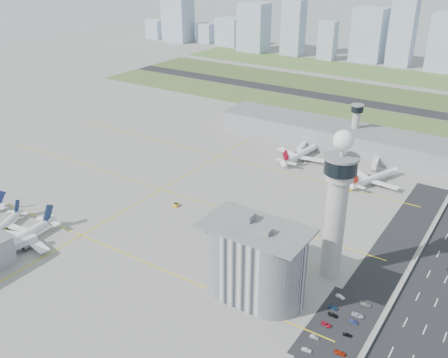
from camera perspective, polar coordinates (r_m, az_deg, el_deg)
The scene contains 51 objects.
ground at distance 246.03m, azimuth -4.52°, elevation -6.07°, with size 1000.00×1000.00×0.00m, color gray.
grass_strip_0 at distance 436.74m, azimuth 11.72°, elevation 7.73°, with size 480.00×50.00×0.08m, color #3F5327.
grass_strip_1 at distance 504.74m, azimuth 15.05°, elevation 9.74°, with size 480.00×60.00×0.08m, color #3E5427.
grass_strip_2 at distance 579.18m, azimuth 17.76°, elevation 11.34°, with size 480.00×70.00×0.08m, color #4E6F34.
runway at distance 470.02m, azimuth 13.48°, elevation 8.80°, with size 480.00×22.00×0.10m, color black.
highway at distance 208.58m, azimuth 22.35°, elevation -14.71°, with size 28.00×500.00×0.10m, color black.
barrier_left at distance 209.82m, azimuth 18.60°, elevation -13.56°, with size 0.60×500.00×1.20m, color #9E9E99.
landside_road at distance 204.38m, azimuth 14.73°, elevation -14.35°, with size 18.00×260.00×0.08m, color black.
parking_lot at distance 195.90m, azimuth 12.92°, elevation -16.14°, with size 20.00×44.00×0.10m, color black.
taxiway_line_h_0 at distance 252.36m, azimuth -16.01°, elevation -6.21°, with size 260.00×0.60×0.01m, color yellow.
taxiway_line_h_1 at distance 288.79m, azimuth -7.19°, elevation -1.18°, with size 260.00×0.60×0.01m, color yellow.
taxiway_line_h_2 at distance 332.14m, azimuth -0.54°, elevation 2.66°, with size 260.00×0.60×0.01m, color yellow.
taxiway_line_v at distance 288.79m, azimuth -7.19°, elevation -1.18°, with size 0.60×260.00×0.01m, color yellow.
control_tower at distance 204.38m, azimuth 12.80°, elevation -2.35°, with size 14.00×14.00×64.50m.
secondary_tower at distance 347.70m, azimuth 14.81°, elevation 6.16°, with size 8.60×8.60×31.90m.
admin_building at distance 197.86m, azimuth 3.53°, elevation -9.37°, with size 42.00×24.00×33.50m.
terminal_pier at distance 346.70m, azimuth 16.05°, elevation 4.03°, with size 210.00×32.00×15.80m.
airplane_near_b at distance 266.06m, azimuth -24.16°, elevation -4.66°, with size 34.31×29.16×9.61m, color white, non-canonical shape.
airplane_near_c at distance 250.61m, azimuth -22.56°, elevation -5.88°, with size 43.81×37.24×12.27m, color white, non-canonical shape.
airplane_far_a at distance 329.38m, azimuth 8.86°, elevation 3.27°, with size 42.77×36.36×11.98m, color white, non-canonical shape.
airplane_far_b at distance 305.26m, azimuth 16.90°, elevation 0.55°, with size 40.51×34.44×11.34m, color white, non-canonical shape.
jet_bridge_near_2 at distance 245.42m, azimuth -23.53°, elevation -7.66°, with size 14.00×3.00×5.70m, color silver, non-canonical shape.
jet_bridge_far_0 at distance 346.54m, azimuth 9.17°, elevation 3.81°, with size 14.00×3.00×5.70m, color silver, non-canonical shape.
jet_bridge_far_1 at distance 331.13m, azimuth 17.01°, elevation 1.96°, with size 14.00×3.00×5.70m, color silver, non-canonical shape.
tug_0 at distance 308.12m, azimuth -24.23°, elevation -1.41°, with size 2.12×3.08×1.79m, color yellow, non-canonical shape.
tug_1 at distance 266.61m, azimuth -23.28°, elevation -5.36°, with size 2.48×3.60×2.09m, color yellow, non-canonical shape.
tug_2 at distance 270.64m, azimuth -19.47°, elevation -4.23°, with size 2.27×3.30×1.92m, color #E99E04, non-canonical shape.
tug_3 at distance 269.26m, azimuth -5.52°, elevation -2.92°, with size 2.32×3.37×1.96m, color #F7AE16, non-canonical shape.
tug_4 at distance 312.26m, azimuth 12.32°, elevation 0.68°, with size 1.92×2.80×1.63m, color #DAA705, non-canonical shape.
tug_5 at distance 293.40m, azimuth 14.05°, elevation -1.13°, with size 2.26×3.29×1.91m, color gold, non-canonical shape.
car_lot_0 at distance 184.34m, azimuth 9.42°, elevation -18.70°, with size 1.43×3.56×1.21m, color white.
car_lot_1 at distance 189.48m, azimuth 10.30°, elevation -17.34°, with size 1.15×3.30×1.09m, color #A3A4A5.
car_lot_2 at distance 195.21m, azimuth 11.62°, elevation -15.97°, with size 1.80×3.90×1.08m, color #B3142A.
car_lot_3 at distance 199.74m, azimuth 12.37°, elevation -14.94°, with size 1.55×3.82×1.11m, color black.
car_lot_4 at distance 203.00m, azimuth 12.36°, elevation -14.15°, with size 1.49×3.71×1.26m, color navy.
car_lot_5 at distance 208.87m, azimuth 13.14°, elevation -12.97°, with size 1.28×3.66×1.21m, color white.
car_lot_7 at distance 185.46m, azimuth 13.14°, elevation -18.78°, with size 1.63×4.01×1.16m, color #B41F09.
car_lot_8 at distance 192.71m, azimuth 13.93°, elevation -16.89°, with size 1.29×3.21×1.09m, color black.
car_lot_9 at distance 198.52m, azimuth 14.60°, elevation -15.51°, with size 1.17×3.35×1.10m, color navy.
car_lot_10 at distance 201.66m, azimuth 15.05°, elevation -14.80°, with size 2.11×4.58×1.27m, color silver.
car_lot_11 at distance 207.45m, azimuth 15.89°, elevation -13.63°, with size 1.70×4.18×1.21m, color gray.
skyline_bldg_0 at distance 784.71m, azimuth -7.83°, elevation 16.63°, with size 24.05×19.24×26.50m, color #9EADC1.
skyline_bldg_1 at distance 749.44m, azimuth -5.30°, elevation 17.87°, with size 37.63×30.10×65.60m, color #9EADC1.
skyline_bldg_2 at distance 738.30m, azimuth -2.07°, elevation 16.32°, with size 22.81×18.25×26.79m, color #9EADC1.
skyline_bldg_3 at distance 717.06m, azimuth 0.61°, elevation 16.48°, with size 32.30×25.84×36.93m, color #9EADC1.
skyline_bldg_4 at distance 676.86m, azimuth 3.42°, elevation 16.92°, with size 35.81×28.65×60.36m, color #9EADC1.
skyline_bldg_5 at distance 655.09m, azimuth 7.92°, elevation 16.75°, with size 25.49×20.39×66.89m, color #9EADC1.
skyline_bldg_6 at distance 636.23m, azimuth 11.76°, elevation 15.23°, with size 20.04×16.03×45.20m, color #9EADC1.
skyline_bldg_7 at distance 638.18m, azimuth 16.21°, elevation 15.55°, with size 35.76×28.61×61.22m, color #9EADC1.
skyline_bldg_8 at distance 620.63m, azimuth 19.79°, elevation 15.88°, with size 26.33×21.06×83.39m, color #9EADC1.
skyline_bldg_9 at distance 612.78m, azimuth 24.24°, elevation 14.05°, with size 36.96×29.57×62.11m, color #9EADC1.
Camera 1 is at (131.46, -164.31, 127.47)m, focal length 40.00 mm.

